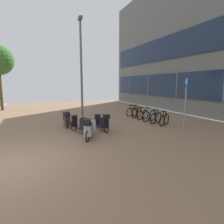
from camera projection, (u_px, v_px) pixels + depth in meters
The scene contains 13 objects.
ground at pixel (57, 159), 6.10m from camera, with size 21.00×40.00×0.13m.
bicycle_rack_00 at pixel (164, 120), 10.92m from camera, with size 1.18×0.64×0.96m.
bicycle_rack_01 at pixel (156, 118), 11.55m from camera, with size 1.27×0.59×0.96m.
bicycle_rack_02 at pixel (149, 116), 12.21m from camera, with size 1.38×0.51×1.01m.
bicycle_rack_03 at pixel (143, 114), 12.85m from camera, with size 1.21×0.51×0.92m.
bicycle_rack_04 at pixel (137, 113), 13.48m from camera, with size 1.26×0.80×1.03m.
bicycle_rack_05 at pixel (132, 112), 14.16m from camera, with size 1.24×0.48×0.94m.
scooter_near at pixel (82, 125), 9.14m from camera, with size 0.86×1.71×0.87m.
scooter_mid at pixel (103, 123), 9.63m from camera, with size 0.52×1.74×0.97m.
scooter_far at pixel (67, 119), 10.54m from camera, with size 0.52×1.78×0.95m.
scooter_extra at pixel (89, 129), 8.17m from camera, with size 0.98×1.51×1.02m.
parking_sign at pixel (186, 98), 9.78m from camera, with size 0.40×0.07×2.79m.
lamp_post at pixel (81, 66), 11.83m from camera, with size 0.20×0.52×6.59m.
Camera 1 is at (0.85, -6.04, 2.46)m, focal length 29.39 mm.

